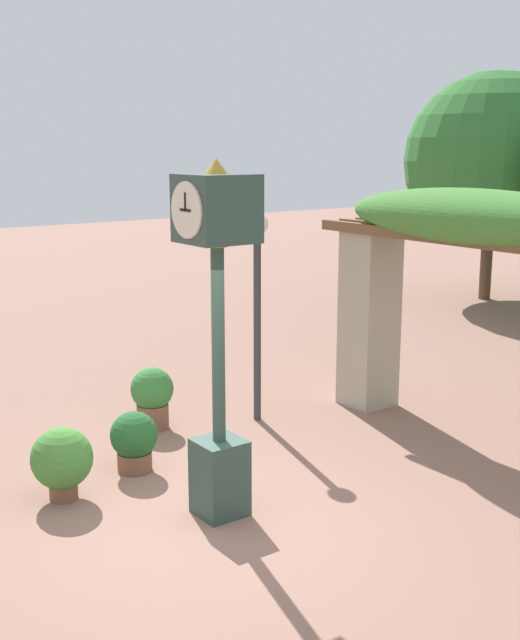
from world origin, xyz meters
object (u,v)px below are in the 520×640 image
at_px(pedestal_clock, 218,316).
at_px(potted_plant_near_left, 134,440).
at_px(lamp_post, 257,278).
at_px(potted_plant_far_left, 152,395).
at_px(potted_plant_near_right, 62,460).

distance_m(pedestal_clock, potted_plant_near_left, 2.25).
bearing_deg(lamp_post, potted_plant_far_left, -112.00).
bearing_deg(potted_plant_far_left, pedestal_clock, -14.22).
xyz_separation_m(pedestal_clock, potted_plant_near_right, (-1.26, -1.15, -1.62)).
height_order(potted_plant_near_right, lamp_post, lamp_post).
distance_m(potted_plant_near_right, potted_plant_far_left, 2.27).
height_order(potted_plant_near_left, lamp_post, lamp_post).
height_order(potted_plant_near_left, potted_plant_far_left, potted_plant_far_left).
relative_size(pedestal_clock, potted_plant_far_left, 4.30).
bearing_deg(potted_plant_near_left, potted_plant_near_right, -76.25).
bearing_deg(potted_plant_near_right, lamp_post, 105.07).
height_order(pedestal_clock, lamp_post, pedestal_clock).
xyz_separation_m(pedestal_clock, potted_plant_near_left, (-1.49, -0.19, -1.68)).
height_order(pedestal_clock, potted_plant_far_left, pedestal_clock).
height_order(pedestal_clock, potted_plant_near_left, pedestal_clock).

